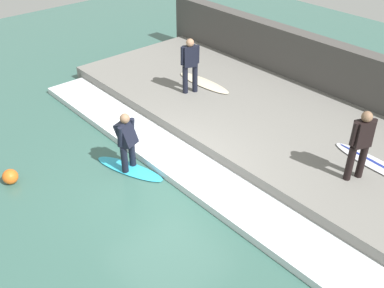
{
  "coord_description": "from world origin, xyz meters",
  "views": [
    {
      "loc": [
        -4.78,
        -6.29,
        6.16
      ],
      "look_at": [
        0.75,
        0.0,
        0.7
      ],
      "focal_mm": 42.0,
      "sensor_mm": 36.0,
      "label": 1
    }
  ],
  "objects_px": {
    "marker_buoy": "(10,177)",
    "surfboard_riding": "(129,169)",
    "surfer_riding": "(127,139)",
    "surfer_waiting_near": "(190,63)",
    "surfer_waiting_far": "(361,142)",
    "surfboard_waiting_near": "(204,83)",
    "surfboard_waiting_far": "(375,164)"
  },
  "relations": [
    {
      "from": "surfer_riding",
      "to": "surfer_waiting_far",
      "type": "xyz_separation_m",
      "value": [
        3.06,
        -3.81,
        0.46
      ]
    },
    {
      "from": "surfboard_riding",
      "to": "surfer_waiting_near",
      "type": "distance_m",
      "value": 3.69
    },
    {
      "from": "surfboard_waiting_far",
      "to": "marker_buoy",
      "type": "xyz_separation_m",
      "value": [
        -6.06,
        5.23,
        -0.28
      ]
    },
    {
      "from": "surfer_waiting_near",
      "to": "surfer_waiting_far",
      "type": "bearing_deg",
      "value": -90.85
    },
    {
      "from": "surfboard_riding",
      "to": "surfer_waiting_far",
      "type": "bearing_deg",
      "value": -51.28
    },
    {
      "from": "surfer_waiting_near",
      "to": "surfboard_waiting_far",
      "type": "xyz_separation_m",
      "value": [
        0.69,
        -5.36,
        -0.85
      ]
    },
    {
      "from": "surfboard_riding",
      "to": "surfboard_waiting_far",
      "type": "relative_size",
      "value": 0.88
    },
    {
      "from": "surfer_riding",
      "to": "marker_buoy",
      "type": "height_order",
      "value": "surfer_riding"
    },
    {
      "from": "surfer_riding",
      "to": "surfer_waiting_near",
      "type": "height_order",
      "value": "surfer_waiting_near"
    },
    {
      "from": "surfboard_waiting_near",
      "to": "surfer_waiting_far",
      "type": "height_order",
      "value": "surfer_waiting_far"
    },
    {
      "from": "surfboard_waiting_near",
      "to": "surfer_waiting_far",
      "type": "relative_size",
      "value": 1.26
    },
    {
      "from": "surfboard_waiting_near",
      "to": "marker_buoy",
      "type": "distance_m",
      "value": 6.05
    },
    {
      "from": "surfboard_riding",
      "to": "surfboard_waiting_far",
      "type": "xyz_separation_m",
      "value": [
        3.82,
        -3.9,
        0.43
      ]
    },
    {
      "from": "marker_buoy",
      "to": "surfboard_riding",
      "type": "bearing_deg",
      "value": -30.58
    },
    {
      "from": "surfboard_riding",
      "to": "marker_buoy",
      "type": "height_order",
      "value": "marker_buoy"
    },
    {
      "from": "surfer_riding",
      "to": "surfer_waiting_near",
      "type": "relative_size",
      "value": 0.9
    },
    {
      "from": "surfboard_waiting_far",
      "to": "marker_buoy",
      "type": "distance_m",
      "value": 8.01
    },
    {
      "from": "surfer_riding",
      "to": "marker_buoy",
      "type": "distance_m",
      "value": 2.69
    },
    {
      "from": "surfer_waiting_near",
      "to": "surfer_waiting_far",
      "type": "distance_m",
      "value": 5.27
    },
    {
      "from": "surfboard_riding",
      "to": "surfboard_waiting_far",
      "type": "distance_m",
      "value": 5.48
    },
    {
      "from": "surfboard_riding",
      "to": "surfer_waiting_far",
      "type": "xyz_separation_m",
      "value": [
        3.06,
        -3.81,
        1.28
      ]
    },
    {
      "from": "surfer_waiting_far",
      "to": "surfboard_waiting_near",
      "type": "bearing_deg",
      "value": 82.23
    },
    {
      "from": "surfboard_riding",
      "to": "surfer_waiting_far",
      "type": "distance_m",
      "value": 5.05
    },
    {
      "from": "surfboard_riding",
      "to": "surfer_waiting_near",
      "type": "relative_size",
      "value": 1.19
    },
    {
      "from": "surfer_riding",
      "to": "surfboard_riding",
      "type": "bearing_deg",
      "value": 90.0
    },
    {
      "from": "surfer_riding",
      "to": "surfboard_waiting_far",
      "type": "bearing_deg",
      "value": -45.59
    },
    {
      "from": "surfboard_riding",
      "to": "surfboard_waiting_near",
      "type": "bearing_deg",
      "value": 22.92
    },
    {
      "from": "surfer_riding",
      "to": "surfer_waiting_near",
      "type": "bearing_deg",
      "value": 24.97
    },
    {
      "from": "marker_buoy",
      "to": "surfboard_waiting_near",
      "type": "bearing_deg",
      "value": 2.66
    },
    {
      "from": "surfboard_waiting_near",
      "to": "surfer_waiting_far",
      "type": "distance_m",
      "value": 5.53
    },
    {
      "from": "surfer_waiting_near",
      "to": "surfboard_waiting_far",
      "type": "height_order",
      "value": "surfer_waiting_near"
    },
    {
      "from": "surfboard_riding",
      "to": "surfer_waiting_near",
      "type": "bearing_deg",
      "value": 24.97
    }
  ]
}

